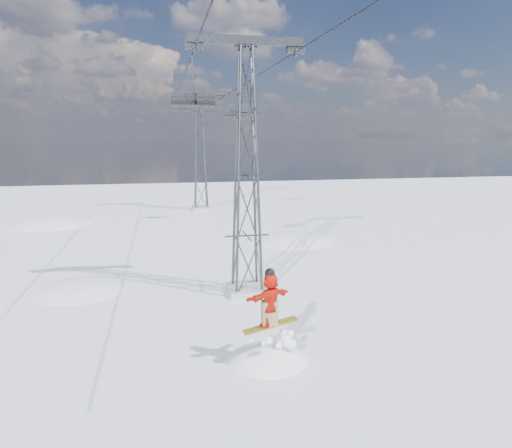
% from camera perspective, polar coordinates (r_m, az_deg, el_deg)
% --- Properties ---
extents(ground, '(120.00, 120.00, 0.00)m').
position_cam_1_polar(ground, '(14.46, 1.70, -19.23)').
color(ground, white).
rests_on(ground, ground).
extents(snow_terrain, '(39.00, 37.00, 22.00)m').
position_cam_1_polar(snow_terrain, '(37.45, -13.74, -16.10)').
color(snow_terrain, white).
rests_on(snow_terrain, ground).
extents(lift_tower_near, '(5.20, 1.80, 11.43)m').
position_cam_1_polar(lift_tower_near, '(20.57, -1.19, 5.95)').
color(lift_tower_near, '#999999').
rests_on(lift_tower_near, ground).
extents(lift_tower_far, '(5.20, 1.80, 11.43)m').
position_cam_1_polar(lift_tower_far, '(45.34, -7.00, 8.63)').
color(lift_tower_far, '#999999').
rests_on(lift_tower_far, ground).
extents(haul_cables, '(4.46, 51.00, 0.06)m').
position_cam_1_polar(haul_cables, '(32.06, -5.14, 17.36)').
color(haul_cables, black).
rests_on(haul_cables, ground).
extents(snowboarder_jump, '(4.40, 4.40, 7.16)m').
position_cam_1_polar(snowboarder_jump, '(16.55, 1.46, -21.52)').
color(snowboarder_jump, white).
rests_on(snowboarder_jump, ground).
extents(lift_chair_near, '(2.05, 0.59, 2.54)m').
position_cam_1_polar(lift_chair_near, '(21.62, -7.85, 14.99)').
color(lift_chair_near, black).
rests_on(lift_chair_near, ground).
extents(lift_chair_mid, '(1.91, 0.55, 2.37)m').
position_cam_1_polar(lift_chair_mid, '(37.59, -2.64, 13.55)').
color(lift_chair_mid, black).
rests_on(lift_chair_mid, ground).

